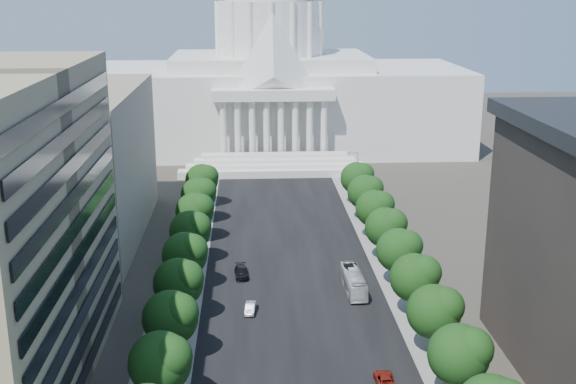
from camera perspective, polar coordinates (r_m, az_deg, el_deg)
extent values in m
cube|color=black|center=(140.54, -0.11, -4.56)|extent=(30.00, 260.00, 0.01)
cube|color=gray|center=(140.87, -7.88, -4.67)|extent=(8.00, 260.00, 0.02)
cube|color=gray|center=(142.77, 7.55, -4.37)|extent=(8.00, 260.00, 0.02)
cube|color=white|center=(229.53, -1.40, 6.72)|extent=(120.00, 50.00, 25.00)
cube|color=white|center=(227.67, -1.43, 10.32)|extent=(60.00, 40.00, 4.00)
cube|color=white|center=(201.65, -1.17, 7.74)|extent=(34.00, 8.00, 3.00)
cylinder|color=white|center=(226.92, -1.45, 12.83)|extent=(32.00, 32.00, 16.00)
cube|color=gray|center=(151.18, -18.83, 1.99)|extent=(38.00, 52.00, 30.00)
sphere|color=black|center=(89.26, -10.09, -13.13)|extent=(7.60, 7.60, 7.60)
sphere|color=black|center=(87.90, -9.30, -12.73)|extent=(5.32, 5.32, 5.32)
cylinder|color=#33261C|center=(101.97, -9.18, -12.18)|extent=(0.56, 0.56, 2.94)
sphere|color=black|center=(99.86, -9.30, -9.80)|extent=(7.60, 7.60, 7.60)
sphere|color=black|center=(98.55, -8.59, -9.40)|extent=(5.32, 5.32, 5.32)
cylinder|color=#33261C|center=(112.65, -8.57, -9.32)|extent=(0.56, 0.56, 2.94)
sphere|color=black|center=(110.74, -8.67, -7.12)|extent=(7.60, 7.60, 7.60)
sphere|color=black|center=(109.48, -8.03, -6.72)|extent=(5.32, 5.32, 5.32)
cylinder|color=#33261C|center=(123.57, -8.08, -6.95)|extent=(0.56, 0.56, 2.94)
sphere|color=black|center=(121.83, -8.16, -4.91)|extent=(7.60, 7.60, 7.60)
sphere|color=black|center=(120.61, -7.58, -4.53)|extent=(5.32, 5.32, 5.32)
cylinder|color=#33261C|center=(134.67, -7.67, -4.97)|extent=(0.56, 0.56, 2.94)
sphere|color=black|center=(133.08, -7.75, -3.08)|extent=(7.60, 7.60, 7.60)
sphere|color=black|center=(131.89, -7.21, -2.71)|extent=(5.32, 5.32, 5.32)
cylinder|color=#33261C|center=(145.92, -7.33, -3.30)|extent=(0.56, 0.56, 2.94)
sphere|color=black|center=(144.45, -7.39, -1.53)|extent=(7.60, 7.60, 7.60)
sphere|color=black|center=(143.30, -6.90, -1.18)|extent=(5.32, 5.32, 5.32)
cylinder|color=#33261C|center=(157.27, -7.04, -1.86)|extent=(0.56, 0.56, 2.94)
sphere|color=black|center=(155.91, -7.09, -0.22)|extent=(7.60, 7.60, 7.60)
sphere|color=black|center=(154.79, -6.63, 0.12)|extent=(5.32, 5.32, 5.32)
cylinder|color=#33261C|center=(168.72, -6.78, -0.62)|extent=(0.56, 0.56, 2.94)
sphere|color=black|center=(167.45, -6.83, 0.92)|extent=(7.60, 7.60, 7.60)
sphere|color=black|center=(166.35, -6.41, 1.24)|extent=(5.32, 5.32, 5.32)
sphere|color=black|center=(92.08, 13.32, -12.37)|extent=(7.60, 7.60, 7.60)
sphere|color=black|center=(91.29, 14.32, -11.90)|extent=(5.32, 5.32, 5.32)
cylinder|color=#33261C|center=(104.44, 11.30, -11.58)|extent=(0.56, 0.56, 2.94)
sphere|color=black|center=(102.38, 11.44, -9.24)|extent=(7.60, 7.60, 7.60)
sphere|color=black|center=(101.58, 12.32, -8.80)|extent=(5.32, 5.32, 5.32)
cylinder|color=#33261C|center=(114.89, 9.83, -8.85)|extent=(0.56, 0.56, 2.94)
sphere|color=black|center=(113.02, 9.94, -6.69)|extent=(7.60, 7.60, 7.60)
sphere|color=black|center=(112.21, 10.72, -6.27)|extent=(5.32, 5.32, 5.32)
cylinder|color=#33261C|center=(125.61, 8.62, -6.58)|extent=(0.56, 0.56, 2.94)
sphere|color=black|center=(123.91, 8.71, -4.57)|extent=(7.60, 7.60, 7.60)
sphere|color=black|center=(123.10, 9.41, -4.18)|extent=(5.32, 5.32, 5.32)
cylinder|color=#33261C|center=(136.55, 7.61, -4.67)|extent=(0.56, 0.56, 2.94)
sphere|color=black|center=(134.98, 7.69, -2.80)|extent=(7.60, 7.60, 7.60)
sphere|color=black|center=(134.17, 8.32, -2.43)|extent=(5.32, 5.32, 5.32)
cylinder|color=#33261C|center=(147.66, 6.76, -3.04)|extent=(0.56, 0.56, 2.94)
sphere|color=black|center=(146.21, 6.82, -1.30)|extent=(7.60, 7.60, 7.60)
sphere|color=black|center=(145.40, 7.40, -0.95)|extent=(5.32, 5.32, 5.32)
cylinder|color=#33261C|center=(158.89, 6.03, -1.64)|extent=(0.56, 0.56, 2.94)
sphere|color=black|center=(157.54, 6.08, -0.01)|extent=(7.60, 7.60, 7.60)
sphere|color=black|center=(156.73, 6.62, 0.32)|extent=(5.32, 5.32, 5.32)
cylinder|color=#33261C|center=(170.23, 5.40, -0.43)|extent=(0.56, 0.56, 2.94)
sphere|color=black|center=(168.97, 5.44, 1.10)|extent=(7.60, 7.60, 7.60)
sphere|color=black|center=(168.16, 5.94, 1.42)|extent=(5.32, 5.32, 5.32)
cylinder|color=gray|center=(92.75, 14.95, -13.45)|extent=(0.18, 0.18, 9.00)
cylinder|color=gray|center=(90.40, 14.41, -11.13)|extent=(2.40, 0.14, 0.14)
sphere|color=gray|center=(90.13, 13.72, -11.24)|extent=(0.44, 0.44, 0.44)
cylinder|color=gray|center=(114.24, 11.13, -7.41)|extent=(0.18, 0.18, 9.00)
cylinder|color=gray|center=(112.35, 10.65, -5.42)|extent=(2.40, 0.14, 0.14)
sphere|color=gray|center=(112.13, 10.10, -5.49)|extent=(0.44, 0.44, 0.44)
cylinder|color=gray|center=(136.93, 8.61, -3.30)|extent=(0.18, 0.18, 9.00)
cylinder|color=gray|center=(135.35, 8.19, -1.60)|extent=(2.40, 0.14, 0.14)
sphere|color=gray|center=(135.17, 7.73, -1.65)|extent=(0.44, 0.44, 0.44)
cylinder|color=gray|center=(160.31, 6.83, -0.38)|extent=(0.18, 0.18, 9.00)
cylinder|color=gray|center=(158.96, 6.46, 1.10)|extent=(2.40, 0.14, 0.14)
sphere|color=gray|center=(158.81, 6.07, 1.06)|extent=(0.44, 0.44, 0.44)
cylinder|color=gray|center=(184.12, 5.51, 1.80)|extent=(0.18, 0.18, 9.00)
cylinder|color=gray|center=(182.95, 5.18, 3.10)|extent=(2.40, 0.14, 0.14)
sphere|color=gray|center=(182.81, 4.83, 3.07)|extent=(0.44, 0.44, 0.44)
imported|color=#B4B8BD|center=(114.41, -3.00, -9.15)|extent=(1.96, 4.52, 1.45)
imported|color=maroon|center=(96.11, 7.65, -14.49)|extent=(2.50, 5.27, 1.45)
imported|color=black|center=(127.75, -3.71, -6.35)|extent=(2.70, 5.76, 1.63)
imported|color=silver|center=(122.00, 5.20, -7.05)|extent=(3.10, 12.12, 3.36)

